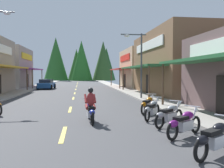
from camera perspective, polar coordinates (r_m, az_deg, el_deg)
The scene contains 15 objects.
ground at distance 30.20m, azimuth -8.72°, elevation -1.81°, with size 10.76×89.48×0.10m, color #424244.
sidewalk_left at distance 31.02m, azimuth -20.87°, elevation -1.63°, with size 2.31×89.48×0.12m, color #9E9991.
sidewalk_right at distance 30.76m, azimuth 3.54°, elevation -1.50°, with size 2.31×89.48×0.12m, color #9E9991.
centerline_dashes at distance 33.23m, azimuth -8.61°, elevation -1.32°, with size 0.16×63.36×0.01m.
storefront_right_middle at distance 26.94m, azimuth 17.18°, elevation 4.67°, with size 10.22×13.44×6.55m.
storefront_right_far at distance 38.97m, azimuth 7.62°, elevation 3.66°, with size 8.13×10.76×6.03m.
streetlamp_right at distance 20.52m, azimuth 6.02°, elevation 6.68°, with size 2.19×0.30×5.58m.
motorcycle_parked_right_0 at distance 7.04m, azimuth 23.40°, elevation -11.70°, with size 1.86×1.23×1.04m.
motorcycle_parked_right_1 at distance 8.76m, azimuth 16.82°, elevation -8.83°, with size 1.81×1.32×1.04m.
motorcycle_parked_right_2 at distance 10.31m, azimuth 13.43°, elevation -7.08°, with size 1.74×1.41×1.04m.
motorcycle_parked_right_3 at distance 11.77m, azimuth 9.55°, elevation -5.87°, with size 1.32×1.81×1.04m.
motorcycle_parked_right_4 at distance 13.52m, azimuth 8.57°, elevation -4.78°, with size 1.34×1.79×1.04m.
rider_cruising_lead at distance 10.87m, azimuth -5.12°, elevation -5.65°, with size 0.60×2.14×1.57m.
parked_car_curbside at distance 35.62m, azimuth -15.30°, elevation -0.03°, with size 2.27×4.40×1.40m.
treeline_backdrop at distance 78.29m, azimuth -7.24°, elevation 5.42°, with size 23.39×10.06×13.93m.
Camera 1 is at (0.62, -0.38, 2.19)m, focal length 38.48 mm.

